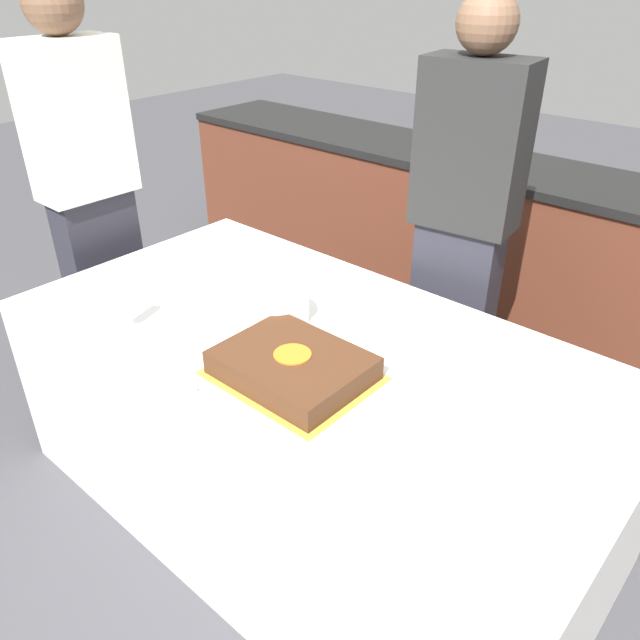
{
  "coord_description": "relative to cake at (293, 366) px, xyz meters",
  "views": [
    {
      "loc": [
        1.15,
        -1.26,
        1.82
      ],
      "look_at": [
        0.05,
        0.0,
        0.83
      ],
      "focal_mm": 35.0,
      "sensor_mm": 36.0,
      "label": 1
    }
  ],
  "objects": [
    {
      "name": "ground_plane",
      "position": [
        -0.09,
        0.17,
        -0.77
      ],
      "size": [
        14.0,
        14.0,
        0.0
      ],
      "primitive_type": "plane",
      "color": "#424247"
    },
    {
      "name": "back_counter",
      "position": [
        -0.09,
        1.8,
        -0.3
      ],
      "size": [
        4.4,
        0.58,
        0.92
      ],
      "color": "#5B2D1E",
      "rests_on": "ground_plane"
    },
    {
      "name": "dining_table",
      "position": [
        -0.09,
        0.17,
        -0.4
      ],
      "size": [
        2.06,
        1.09,
        0.73
      ],
      "color": "silver",
      "rests_on": "ground_plane"
    },
    {
      "name": "cake",
      "position": [
        0.0,
        0.0,
        0.0
      ],
      "size": [
        0.46,
        0.37,
        0.08
      ],
      "color": "gold",
      "rests_on": "dining_table"
    },
    {
      "name": "plate_stack",
      "position": [
        -0.28,
        0.21,
        0.01
      ],
      "size": [
        0.23,
        0.23,
        0.09
      ],
      "color": "white",
      "rests_on": "dining_table"
    },
    {
      "name": "wine_glass",
      "position": [
        -0.6,
        -0.18,
        0.09
      ],
      "size": [
        0.06,
        0.06,
        0.19
      ],
      "color": "white",
      "rests_on": "dining_table"
    },
    {
      "name": "side_plate_near_cake",
      "position": [
        -0.01,
        0.29,
        -0.04
      ],
      "size": [
        0.17,
        0.17,
        0.0
      ],
      "color": "white",
      "rests_on": "dining_table"
    },
    {
      "name": "side_plate_right_edge",
      "position": [
        0.79,
        0.09,
        -0.04
      ],
      "size": [
        0.17,
        0.17,
        0.0
      ],
      "color": "white",
      "rests_on": "dining_table"
    },
    {
      "name": "utensil_pile",
      "position": [
        -0.21,
        -0.28,
        -0.03
      ],
      "size": [
        0.12,
        0.09,
        0.02
      ],
      "color": "white",
      "rests_on": "dining_table"
    },
    {
      "name": "person_cutting_cake",
      "position": [
        0.0,
        0.94,
        0.13
      ],
      "size": [
        0.4,
        0.24,
        1.72
      ],
      "rotation": [
        0.0,
        0.0,
        -3.02
      ],
      "color": "#282833",
      "rests_on": "ground_plane"
    },
    {
      "name": "person_seated_left",
      "position": [
        -1.34,
        0.17,
        0.16
      ],
      "size": [
        0.22,
        0.39,
        1.77
      ],
      "rotation": [
        0.0,
        0.0,
        1.57
      ],
      "color": "#282833",
      "rests_on": "ground_plane"
    }
  ]
}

